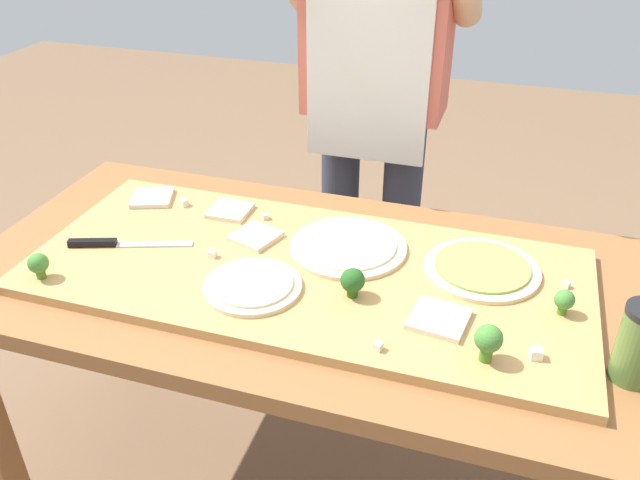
# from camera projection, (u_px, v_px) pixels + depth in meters

# --- Properties ---
(prep_table) EXTENTS (1.52, 0.77, 0.75)m
(prep_table) POSITION_uv_depth(u_px,v_px,m) (305.00, 311.00, 1.49)
(prep_table) COLOR brown
(prep_table) RESTS_ON ground
(cutting_board) EXTENTS (1.21, 0.53, 0.02)m
(cutting_board) POSITION_uv_depth(u_px,v_px,m) (305.00, 271.00, 1.42)
(cutting_board) COLOR tan
(cutting_board) RESTS_ON prep_table
(chefs_knife) EXTENTS (0.27, 0.11, 0.02)m
(chefs_knife) POSITION_uv_depth(u_px,v_px,m) (113.00, 243.00, 1.49)
(chefs_knife) COLOR #B7BABF
(chefs_knife) RESTS_ON cutting_board
(pizza_whole_pesto_green) EXTENTS (0.25, 0.25, 0.02)m
(pizza_whole_pesto_green) POSITION_uv_depth(u_px,v_px,m) (482.00, 268.00, 1.40)
(pizza_whole_pesto_green) COLOR beige
(pizza_whole_pesto_green) RESTS_ON cutting_board
(pizza_whole_cheese_artichoke) EXTENTS (0.21, 0.21, 0.02)m
(pizza_whole_cheese_artichoke) POSITION_uv_depth(u_px,v_px,m) (253.00, 285.00, 1.34)
(pizza_whole_cheese_artichoke) COLOR beige
(pizza_whole_cheese_artichoke) RESTS_ON cutting_board
(pizza_whole_white_garlic) EXTENTS (0.27, 0.27, 0.02)m
(pizza_whole_white_garlic) POSITION_uv_depth(u_px,v_px,m) (348.00, 246.00, 1.47)
(pizza_whole_white_garlic) COLOR beige
(pizza_whole_white_garlic) RESTS_ON cutting_board
(pizza_slice_center) EXTENTS (0.12, 0.12, 0.01)m
(pizza_slice_center) POSITION_uv_depth(u_px,v_px,m) (439.00, 319.00, 1.25)
(pizza_slice_center) COLOR beige
(pizza_slice_center) RESTS_ON cutting_board
(pizza_slice_near_right) EXTENTS (0.10, 0.10, 0.01)m
(pizza_slice_near_right) POSITION_uv_depth(u_px,v_px,m) (230.00, 211.00, 1.62)
(pizza_slice_near_right) COLOR beige
(pizza_slice_near_right) RESTS_ON cutting_board
(pizza_slice_far_right) EXTENTS (0.12, 0.12, 0.01)m
(pizza_slice_far_right) POSITION_uv_depth(u_px,v_px,m) (255.00, 236.00, 1.51)
(pizza_slice_far_right) COLOR beige
(pizza_slice_far_right) RESTS_ON cutting_board
(pizza_slice_near_left) EXTENTS (0.13, 0.13, 0.01)m
(pizza_slice_near_left) POSITION_uv_depth(u_px,v_px,m) (152.00, 198.00, 1.68)
(pizza_slice_near_left) COLOR beige
(pizza_slice_near_left) RESTS_ON cutting_board
(broccoli_floret_back_right) EXTENTS (0.04, 0.04, 0.06)m
(broccoli_floret_back_right) POSITION_uv_depth(u_px,v_px,m) (38.00, 264.00, 1.36)
(broccoli_floret_back_right) COLOR #487A23
(broccoli_floret_back_right) RESTS_ON cutting_board
(broccoli_floret_back_left) EXTENTS (0.05, 0.05, 0.06)m
(broccoli_floret_back_left) POSITION_uv_depth(u_px,v_px,m) (353.00, 281.00, 1.30)
(broccoli_floret_back_left) COLOR #2C5915
(broccoli_floret_back_left) RESTS_ON cutting_board
(broccoli_floret_front_left) EXTENTS (0.04, 0.04, 0.05)m
(broccoli_floret_front_left) POSITION_uv_depth(u_px,v_px,m) (564.00, 300.00, 1.26)
(broccoli_floret_front_left) COLOR #487A23
(broccoli_floret_front_left) RESTS_ON cutting_board
(broccoli_floret_center_right) EXTENTS (0.05, 0.05, 0.07)m
(broccoli_floret_center_right) POSITION_uv_depth(u_px,v_px,m) (488.00, 340.00, 1.13)
(broccoli_floret_center_right) COLOR #487A23
(broccoli_floret_center_right) RESTS_ON cutting_board
(cheese_crumble_a) EXTENTS (0.02, 0.02, 0.01)m
(cheese_crumble_a) POSITION_uv_depth(u_px,v_px,m) (567.00, 285.00, 1.34)
(cheese_crumble_a) COLOR silver
(cheese_crumble_a) RESTS_ON cutting_board
(cheese_crumble_b) EXTENTS (0.02, 0.02, 0.02)m
(cheese_crumble_b) POSITION_uv_depth(u_px,v_px,m) (536.00, 353.00, 1.16)
(cheese_crumble_b) COLOR white
(cheese_crumble_b) RESTS_ON cutting_board
(cheese_crumble_c) EXTENTS (0.02, 0.02, 0.02)m
(cheese_crumble_c) POSITION_uv_depth(u_px,v_px,m) (184.00, 203.00, 1.65)
(cheese_crumble_c) COLOR silver
(cheese_crumble_c) RESTS_ON cutting_board
(cheese_crumble_d) EXTENTS (0.02, 0.02, 0.01)m
(cheese_crumble_d) POSITION_uv_depth(u_px,v_px,m) (265.00, 217.00, 1.59)
(cheese_crumble_d) COLOR silver
(cheese_crumble_d) RESTS_ON cutting_board
(cheese_crumble_e) EXTENTS (0.02, 0.02, 0.02)m
(cheese_crumble_e) POSITION_uv_depth(u_px,v_px,m) (212.00, 254.00, 1.44)
(cheese_crumble_e) COLOR white
(cheese_crumble_e) RESTS_ON cutting_board
(cheese_crumble_f) EXTENTS (0.02, 0.02, 0.02)m
(cheese_crumble_f) POSITION_uv_depth(u_px,v_px,m) (378.00, 346.00, 1.18)
(cheese_crumble_f) COLOR silver
(cheese_crumble_f) RESTS_ON cutting_board
(sauce_jar) EXTENTS (0.08, 0.08, 0.15)m
(sauce_jar) POSITION_uv_depth(u_px,v_px,m) (639.00, 344.00, 1.11)
(sauce_jar) COLOR #517033
(sauce_jar) RESTS_ON prep_table
(cook_center) EXTENTS (0.54, 0.39, 1.67)m
(cook_center) POSITION_uv_depth(u_px,v_px,m) (375.00, 78.00, 1.85)
(cook_center) COLOR #333847
(cook_center) RESTS_ON ground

